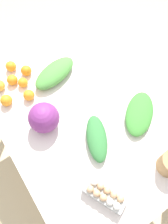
{
  "coord_description": "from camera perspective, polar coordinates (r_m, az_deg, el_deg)",
  "views": [
    {
      "loc": [
        0.53,
        -0.35,
        2.0
      ],
      "look_at": [
        0.0,
        0.0,
        0.78
      ],
      "focal_mm": 35.0,
      "sensor_mm": 36.0,
      "label": 1
    }
  ],
  "objects": [
    {
      "name": "ground_plane",
      "position": [
        2.1,
        0.0,
        -9.82
      ],
      "size": [
        8.0,
        8.0,
        0.0
      ],
      "primitive_type": "plane",
      "color": "#C6B289"
    },
    {
      "name": "dining_table",
      "position": [
        1.48,
        0.0,
        -1.94
      ],
      "size": [
        1.41,
        1.02,
        0.76
      ],
      "color": "silver",
      "rests_on": "ground_plane"
    },
    {
      "name": "cabbage_purple",
      "position": [
        1.3,
        -10.43,
        -1.48
      ],
      "size": [
        0.18,
        0.18,
        0.18
      ],
      "primitive_type": "sphere",
      "color": "#7A2D75",
      "rests_on": "dining_table"
    },
    {
      "name": "egg_carton",
      "position": [
        1.22,
        5.45,
        -20.65
      ],
      "size": [
        0.24,
        0.18,
        0.09
      ],
      "rotation": [
        0.0,
        0.0,
        3.57
      ],
      "color": "#B7B7B2",
      "rests_on": "dining_table"
    },
    {
      "name": "greens_bunch_kale",
      "position": [
        1.53,
        -7.65,
        10.06
      ],
      "size": [
        0.24,
        0.37,
        0.09
      ],
      "primitive_type": "ellipsoid",
      "rotation": [
        0.0,
        0.0,
        4.99
      ],
      "color": "#4C933D",
      "rests_on": "dining_table"
    },
    {
      "name": "greens_bunch_scallion",
      "position": [
        1.29,
        3.35,
        -6.82
      ],
      "size": [
        0.32,
        0.24,
        0.08
      ],
      "primitive_type": "ellipsoid",
      "rotation": [
        0.0,
        0.0,
        2.67
      ],
      "color": "#337538",
      "rests_on": "dining_table"
    },
    {
      "name": "greens_bunch_beet_tops",
      "position": [
        1.41,
        14.28,
        -0.35
      ],
      "size": [
        0.33,
        0.35,
        0.06
      ],
      "primitive_type": "ellipsoid",
      "rotation": [
        0.0,
        0.0,
        2.25
      ],
      "color": "#3D8433",
      "rests_on": "dining_table"
    },
    {
      "name": "orange_0",
      "position": [
        1.57,
        -18.22,
        7.95
      ],
      "size": [
        0.07,
        0.07,
        0.07
      ],
      "primitive_type": "sphere",
      "color": "orange",
      "rests_on": "dining_table"
    },
    {
      "name": "orange_1",
      "position": [
        1.64,
        -18.56,
        11.24
      ],
      "size": [
        0.07,
        0.07,
        0.07
      ],
      "primitive_type": "sphere",
      "color": "orange",
      "rests_on": "dining_table"
    },
    {
      "name": "orange_2",
      "position": [
        1.49,
        -19.65,
        2.87
      ],
      "size": [
        0.08,
        0.08,
        0.08
      ],
      "primitive_type": "sphere",
      "color": "orange",
      "rests_on": "dining_table"
    },
    {
      "name": "orange_3",
      "position": [
        1.59,
        -14.87,
        10.4
      ],
      "size": [
        0.07,
        0.07,
        0.07
      ],
      "primitive_type": "sphere",
      "color": "orange",
      "rests_on": "dining_table"
    },
    {
      "name": "orange_4",
      "position": [
        1.47,
        -14.21,
        4.27
      ],
      "size": [
        0.07,
        0.07,
        0.07
      ],
      "primitive_type": "sphere",
      "color": "orange",
      "rests_on": "dining_table"
    },
    {
      "name": "orange_6",
      "position": [
        1.54,
        -15.67,
        7.42
      ],
      "size": [
        0.07,
        0.07,
        0.07
      ],
      "primitive_type": "sphere",
      "color": "orange",
      "rests_on": "dining_table"
    }
  ]
}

